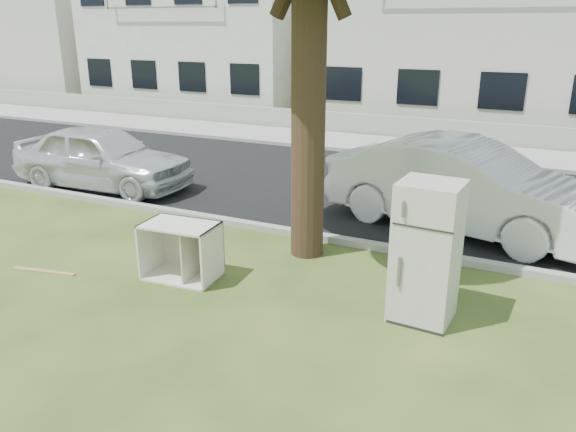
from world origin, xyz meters
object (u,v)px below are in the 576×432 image
at_px(fridge, 426,252).
at_px(car_center, 463,186).
at_px(cabinet, 181,251).
at_px(car_left, 102,157).

bearing_deg(fridge, car_center, 95.61).
height_order(fridge, car_center, fridge).
height_order(fridge, cabinet, fridge).
bearing_deg(fridge, car_left, 163.70).
xyz_separation_m(fridge, car_left, (-8.18, 2.96, -0.19)).
distance_m(fridge, car_left, 8.70).
relative_size(cabinet, car_center, 0.22).
bearing_deg(car_left, cabinet, -128.53).
relative_size(cabinet, car_left, 0.26).
distance_m(cabinet, car_center, 5.31).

